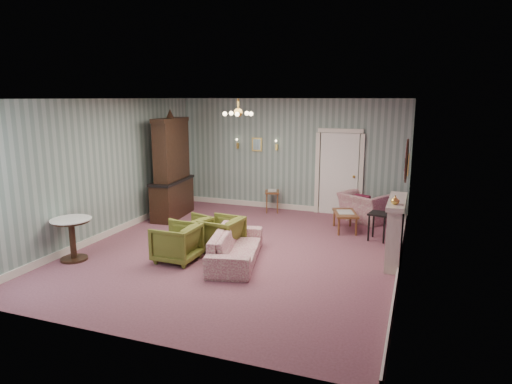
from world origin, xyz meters
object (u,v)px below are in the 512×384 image
at_px(dresser, 171,165).
at_px(fireplace, 395,231).
at_px(olive_chair_b, 192,230).
at_px(coffee_table, 345,221).
at_px(sofa_chintz, 236,241).
at_px(olive_chair_c, 222,232).
at_px(olive_chair_a, 177,241).
at_px(wingback_chair, 365,202).
at_px(side_table_black, 379,227).
at_px(pedestal_table, 73,239).

bearing_deg(dresser, fireplace, -19.80).
xyz_separation_m(olive_chair_b, fireplace, (3.86, 0.47, 0.25)).
distance_m(dresser, coffee_table, 4.37).
distance_m(sofa_chintz, dresser, 3.66).
bearing_deg(olive_chair_c, olive_chair_a, -28.66).
height_order(olive_chair_b, coffee_table, olive_chair_b).
xyz_separation_m(olive_chair_a, wingback_chair, (2.88, 3.93, 0.09)).
xyz_separation_m(olive_chair_a, side_table_black, (3.33, 2.48, -0.08)).
relative_size(fireplace, pedestal_table, 1.78).
xyz_separation_m(olive_chair_a, pedestal_table, (-1.80, -0.62, 0.02)).
xyz_separation_m(olive_chair_b, dresser, (-1.51, 1.84, 0.96)).
relative_size(sofa_chintz, pedestal_table, 2.45).
distance_m(olive_chair_b, dresser, 2.57).
relative_size(olive_chair_b, dresser, 0.26).
distance_m(olive_chair_b, fireplace, 3.90).
bearing_deg(coffee_table, wingback_chair, 71.66).
bearing_deg(sofa_chintz, dresser, 36.10).
bearing_deg(side_table_black, fireplace, -71.97).
relative_size(olive_chair_a, side_table_black, 1.27).
bearing_deg(side_table_black, sofa_chintz, -137.45).
relative_size(olive_chair_b, side_table_black, 1.13).
relative_size(olive_chair_c, side_table_black, 1.24).
height_order(olive_chair_a, sofa_chintz, sofa_chintz).
distance_m(olive_chair_c, pedestal_table, 2.72).
xyz_separation_m(wingback_chair, dresser, (-4.55, -1.24, 0.83)).
xyz_separation_m(coffee_table, pedestal_table, (-4.36, -3.57, 0.18)).
height_order(olive_chair_c, wingback_chair, wingback_chair).
relative_size(olive_chair_c, coffee_table, 0.88).
bearing_deg(dresser, olive_chair_b, -56.07).
bearing_deg(olive_chair_a, olive_chair_c, 146.37).
xyz_separation_m(sofa_chintz, dresser, (-2.67, 2.33, 0.92)).
relative_size(olive_chair_a, dresser, 0.29).
bearing_deg(olive_chair_c, sofa_chintz, 54.29).
height_order(wingback_chair, side_table_black, wingback_chair).
relative_size(olive_chair_b, coffee_table, 0.80).
distance_m(olive_chair_c, fireplace, 3.22).
relative_size(fireplace, coffee_table, 1.67).
height_order(side_table_black, pedestal_table, pedestal_table).
relative_size(dresser, fireplace, 1.85).
distance_m(olive_chair_b, wingback_chair, 4.33).
distance_m(olive_chair_a, fireplace, 3.94).
height_order(dresser, coffee_table, dresser).
distance_m(olive_chair_b, olive_chair_c, 0.69).
height_order(olive_chair_c, coffee_table, olive_chair_c).
distance_m(coffee_table, side_table_black, 0.90).
height_order(olive_chair_c, sofa_chintz, sofa_chintz).
relative_size(wingback_chair, pedestal_table, 1.35).
height_order(olive_chair_b, wingback_chair, wingback_chair).
xyz_separation_m(olive_chair_a, fireplace, (3.71, 1.31, 0.20)).
distance_m(olive_chair_c, dresser, 3.05).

